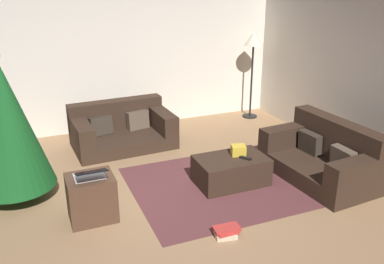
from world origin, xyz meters
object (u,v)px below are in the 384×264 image
couch_left (121,129)px  laptop (90,175)px  ottoman (231,170)px  corner_lamp (253,45)px  christmas_tree (7,125)px  book_stack (226,231)px  side_table (92,198)px  couch_right (324,157)px  gift_box (238,150)px  tv_remote (245,158)px

couch_left → laptop: 2.29m
ottoman → corner_lamp: corner_lamp is taller
christmas_tree → book_stack: christmas_tree is taller
side_table → laptop: (0.00, -0.06, 0.32)m
ottoman → christmas_tree: christmas_tree is taller
ottoman → book_stack: ottoman is taller
couch_right → ottoman: couch_right is taller
couch_left → laptop: bearing=65.6°
gift_box → side_table: size_ratio=0.35×
couch_left → laptop: laptop is taller
couch_right → gift_box: couch_right is taller
ottoman → side_table: bearing=-175.1°
christmas_tree → corner_lamp: christmas_tree is taller
couch_left → tv_remote: bearing=117.6°
couch_right → book_stack: (-1.86, -0.74, -0.24)m
tv_remote → book_stack: tv_remote is taller
corner_lamp → christmas_tree: bearing=-158.5°
couch_left → ottoman: bearing=115.4°
couch_left → side_table: 2.22m
tv_remote → side_table: 2.01m
tv_remote → couch_left: bearing=86.5°
couch_left → side_table: (-0.83, -2.06, -0.00)m
couch_right → gift_box: size_ratio=8.76×
ottoman → laptop: size_ratio=2.39×
couch_left → laptop: size_ratio=4.11×
couch_right → ottoman: bearing=71.7°
couch_left → corner_lamp: corner_lamp is taller
couch_left → book_stack: size_ratio=5.41×
laptop → corner_lamp: size_ratio=0.24×
tv_remote → laptop: size_ratio=0.41×
christmas_tree → laptop: size_ratio=4.74×
couch_left → side_table: bearing=65.0°
laptop → christmas_tree: bearing=132.0°
corner_lamp → ottoman: bearing=-125.0°
gift_box → corner_lamp: corner_lamp is taller
ottoman → gift_box: (0.13, 0.05, 0.25)m
ottoman → laptop: bearing=-173.3°
gift_box → corner_lamp: (1.50, 2.27, 0.95)m
ottoman → laptop: (-1.86, -0.22, 0.40)m
ottoman → gift_box: bearing=21.9°
couch_right → corner_lamp: corner_lamp is taller
tv_remote → laptop: bearing=149.3°
laptop → book_stack: laptop is taller
couch_left → gift_box: (1.15, -1.85, 0.17)m
couch_left → gift_box: 2.18m
side_table → book_stack: (1.25, -0.89, -0.21)m
tv_remote → corner_lamp: bearing=24.6°
book_stack → couch_right: bearing=21.7°
couch_left → tv_remote: 2.32m
laptop → side_table: bearing=90.5°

